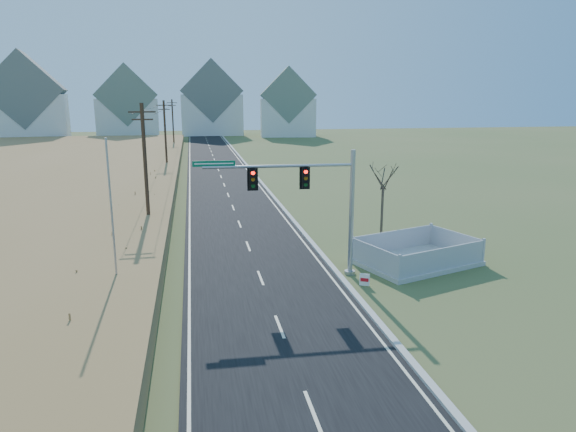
% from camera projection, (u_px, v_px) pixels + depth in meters
% --- Properties ---
extents(ground, '(260.00, 260.00, 0.00)m').
position_uv_depth(ground, '(272.00, 309.00, 23.26)').
color(ground, '#485A2B').
rests_on(ground, ground).
extents(road, '(8.00, 180.00, 0.06)m').
position_uv_depth(road, '(217.00, 166.00, 71.13)').
color(road, black).
rests_on(road, ground).
extents(curb, '(0.30, 180.00, 0.18)m').
position_uv_depth(curb, '(247.00, 165.00, 71.86)').
color(curb, '#B2AFA8').
rests_on(curb, ground).
extents(reed_marsh, '(38.00, 110.00, 1.30)m').
position_uv_depth(reed_marsh, '(4.00, 177.00, 57.13)').
color(reed_marsh, olive).
rests_on(reed_marsh, ground).
extents(utility_pole_near, '(1.80, 0.26, 9.00)m').
position_uv_depth(utility_pole_near, '(145.00, 167.00, 35.41)').
color(utility_pole_near, '#422D1E').
rests_on(utility_pole_near, ground).
extents(utility_pole_mid, '(1.80, 0.26, 9.00)m').
position_uv_depth(utility_pole_mid, '(165.00, 136.00, 64.13)').
color(utility_pole_mid, '#422D1E').
rests_on(utility_pole_mid, ground).
extents(utility_pole_far, '(1.80, 0.26, 9.00)m').
position_uv_depth(utility_pole_far, '(173.00, 124.00, 92.86)').
color(utility_pole_far, '#422D1E').
rests_on(utility_pole_far, ground).
extents(condo_nw, '(17.69, 13.38, 19.05)m').
position_uv_depth(condo_nw, '(27.00, 105.00, 110.49)').
color(condo_nw, silver).
rests_on(condo_nw, ground).
extents(condo_nnw, '(14.93, 11.17, 17.03)m').
position_uv_depth(condo_nnw, '(127.00, 108.00, 121.90)').
color(condo_nnw, silver).
rests_on(condo_nnw, ground).
extents(condo_n, '(15.27, 10.20, 18.54)m').
position_uv_depth(condo_n, '(212.00, 104.00, 129.15)').
color(condo_n, silver).
rests_on(condo_n, ground).
extents(condo_ne, '(14.12, 10.51, 16.52)m').
position_uv_depth(condo_ne, '(287.00, 108.00, 124.88)').
color(condo_ne, silver).
rests_on(condo_ne, ground).
extents(traffic_signal_mast, '(8.46, 0.61, 6.74)m').
position_uv_depth(traffic_signal_mast, '(318.00, 200.00, 26.64)').
color(traffic_signal_mast, '#9EA0A5').
rests_on(traffic_signal_mast, ground).
extents(fence_enclosure, '(7.56, 6.26, 1.48)m').
position_uv_depth(fence_enclosure, '(416.00, 259.00, 29.53)').
color(fence_enclosure, '#B7B5AD').
rests_on(fence_enclosure, ground).
extents(open_sign, '(0.48, 0.27, 0.64)m').
position_uv_depth(open_sign, '(365.00, 280.00, 26.00)').
color(open_sign, white).
rests_on(open_sign, ground).
extents(flagpole, '(0.34, 0.34, 7.64)m').
position_uv_depth(flagpole, '(114.00, 238.00, 23.58)').
color(flagpole, '#B7B5AD').
rests_on(flagpole, ground).
extents(bare_tree, '(2.08, 2.08, 5.51)m').
position_uv_depth(bare_tree, '(384.00, 175.00, 33.17)').
color(bare_tree, '#4C3F33').
rests_on(bare_tree, ground).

